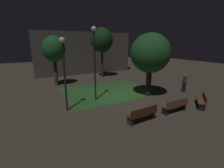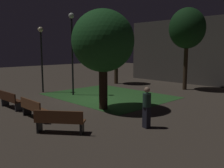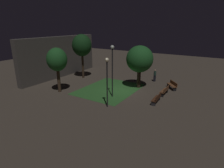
{
  "view_description": "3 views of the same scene",
  "coord_description": "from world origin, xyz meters",
  "px_view_note": "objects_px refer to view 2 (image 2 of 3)",
  "views": [
    {
      "loc": [
        -6.5,
        -10.53,
        4.19
      ],
      "look_at": [
        -0.54,
        0.39,
        0.96
      ],
      "focal_mm": 25.4,
      "sensor_mm": 36.0,
      "label": 1
    },
    {
      "loc": [
        11.06,
        -9.09,
        3.04
      ],
      "look_at": [
        0.75,
        0.84,
        0.96
      ],
      "focal_mm": 38.89,
      "sensor_mm": 36.0,
      "label": 2
    },
    {
      "loc": [
        -17.47,
        -9.44,
        7.2
      ],
      "look_at": [
        -0.87,
        0.87,
        0.9
      ],
      "focal_mm": 29.72,
      "sensor_mm": 36.0,
      "label": 3
    }
  ],
  "objects_px": {
    "bench_by_lamp": "(60,121)",
    "pedestrian": "(147,106)",
    "lamp_post_near_wall": "(41,48)",
    "tree_back_right": "(187,29)",
    "lamp_post_path_center": "(72,41)",
    "bench_path_side": "(33,108)",
    "tree_right_canopy": "(103,42)",
    "tree_lawn_side": "(116,43)",
    "bench_corner": "(10,99)"
  },
  "relations": [
    {
      "from": "bench_by_lamp",
      "to": "pedestrian",
      "type": "bearing_deg",
      "value": 57.54
    },
    {
      "from": "lamp_post_near_wall",
      "to": "pedestrian",
      "type": "bearing_deg",
      "value": -5.43
    },
    {
      "from": "tree_back_right",
      "to": "lamp_post_path_center",
      "type": "relative_size",
      "value": 1.13
    },
    {
      "from": "bench_path_side",
      "to": "tree_right_canopy",
      "type": "height_order",
      "value": "tree_right_canopy"
    },
    {
      "from": "tree_right_canopy",
      "to": "tree_lawn_side",
      "type": "height_order",
      "value": "tree_right_canopy"
    },
    {
      "from": "tree_right_canopy",
      "to": "tree_lawn_side",
      "type": "distance_m",
      "value": 9.16
    },
    {
      "from": "bench_by_lamp",
      "to": "tree_lawn_side",
      "type": "relative_size",
      "value": 0.35
    },
    {
      "from": "bench_corner",
      "to": "lamp_post_near_wall",
      "type": "relative_size",
      "value": 0.4
    },
    {
      "from": "tree_right_canopy",
      "to": "tree_lawn_side",
      "type": "relative_size",
      "value": 1.01
    },
    {
      "from": "bench_path_side",
      "to": "lamp_post_path_center",
      "type": "distance_m",
      "value": 6.41
    },
    {
      "from": "pedestrian",
      "to": "tree_lawn_side",
      "type": "bearing_deg",
      "value": 140.64
    },
    {
      "from": "bench_corner",
      "to": "bench_path_side",
      "type": "height_order",
      "value": "same"
    },
    {
      "from": "bench_corner",
      "to": "tree_back_right",
      "type": "height_order",
      "value": "tree_back_right"
    },
    {
      "from": "lamp_post_near_wall",
      "to": "lamp_post_path_center",
      "type": "bearing_deg",
      "value": 21.38
    },
    {
      "from": "tree_right_canopy",
      "to": "bench_path_side",
      "type": "bearing_deg",
      "value": -102.82
    },
    {
      "from": "bench_corner",
      "to": "pedestrian",
      "type": "xyz_separation_m",
      "value": [
        6.73,
        2.6,
        0.37
      ]
    },
    {
      "from": "pedestrian",
      "to": "tree_back_right",
      "type": "bearing_deg",
      "value": 111.23
    },
    {
      "from": "tree_lawn_side",
      "to": "tree_back_right",
      "type": "distance_m",
      "value": 6.08
    },
    {
      "from": "bench_path_side",
      "to": "pedestrian",
      "type": "xyz_separation_m",
      "value": [
        4.16,
        2.6,
        0.37
      ]
    },
    {
      "from": "bench_corner",
      "to": "tree_right_canopy",
      "type": "relative_size",
      "value": 0.37
    },
    {
      "from": "tree_right_canopy",
      "to": "lamp_post_near_wall",
      "type": "height_order",
      "value": "tree_right_canopy"
    },
    {
      "from": "tree_back_right",
      "to": "lamp_post_near_wall",
      "type": "relative_size",
      "value": 1.32
    },
    {
      "from": "bench_by_lamp",
      "to": "pedestrian",
      "type": "height_order",
      "value": "pedestrian"
    },
    {
      "from": "bench_corner",
      "to": "bench_by_lamp",
      "type": "height_order",
      "value": "same"
    },
    {
      "from": "lamp_post_path_center",
      "to": "lamp_post_near_wall",
      "type": "distance_m",
      "value": 2.58
    },
    {
      "from": "tree_lawn_side",
      "to": "lamp_post_path_center",
      "type": "bearing_deg",
      "value": -72.78
    },
    {
      "from": "tree_lawn_side",
      "to": "lamp_post_near_wall",
      "type": "distance_m",
      "value": 6.8
    },
    {
      "from": "bench_corner",
      "to": "lamp_post_near_wall",
      "type": "height_order",
      "value": "lamp_post_near_wall"
    },
    {
      "from": "tree_lawn_side",
      "to": "lamp_post_path_center",
      "type": "distance_m",
      "value": 6.11
    },
    {
      "from": "bench_corner",
      "to": "bench_path_side",
      "type": "distance_m",
      "value": 2.57
    },
    {
      "from": "pedestrian",
      "to": "tree_right_canopy",
      "type": "bearing_deg",
      "value": 166.8
    },
    {
      "from": "tree_right_canopy",
      "to": "tree_lawn_side",
      "type": "bearing_deg",
      "value": 131.01
    },
    {
      "from": "tree_right_canopy",
      "to": "lamp_post_path_center",
      "type": "height_order",
      "value": "lamp_post_path_center"
    },
    {
      "from": "tree_lawn_side",
      "to": "lamp_post_near_wall",
      "type": "relative_size",
      "value": 1.08
    },
    {
      "from": "tree_back_right",
      "to": "lamp_post_path_center",
      "type": "xyz_separation_m",
      "value": [
        -4.02,
        -7.32,
        -0.95
      ]
    },
    {
      "from": "lamp_post_near_wall",
      "to": "tree_lawn_side",
      "type": "bearing_deg",
      "value": 85.3
    },
    {
      "from": "tree_right_canopy",
      "to": "pedestrian",
      "type": "xyz_separation_m",
      "value": [
        3.39,
        -0.79,
        -2.55
      ]
    },
    {
      "from": "tree_back_right",
      "to": "pedestrian",
      "type": "height_order",
      "value": "tree_back_right"
    },
    {
      "from": "bench_corner",
      "to": "lamp_post_near_wall",
      "type": "xyz_separation_m",
      "value": [
        -3.22,
        3.55,
        2.6
      ]
    },
    {
      "from": "tree_lawn_side",
      "to": "lamp_post_path_center",
      "type": "height_order",
      "value": "lamp_post_path_center"
    },
    {
      "from": "bench_path_side",
      "to": "tree_back_right",
      "type": "relative_size",
      "value": 0.3
    },
    {
      "from": "bench_path_side",
      "to": "lamp_post_path_center",
      "type": "bearing_deg",
      "value": 127.45
    },
    {
      "from": "lamp_post_path_center",
      "to": "lamp_post_near_wall",
      "type": "xyz_separation_m",
      "value": [
        -2.36,
        -0.93,
        -0.45
      ]
    },
    {
      "from": "tree_right_canopy",
      "to": "pedestrian",
      "type": "bearing_deg",
      "value": -13.2
    },
    {
      "from": "lamp_post_path_center",
      "to": "tree_lawn_side",
      "type": "bearing_deg",
      "value": 107.22
    },
    {
      "from": "bench_by_lamp",
      "to": "lamp_post_path_center",
      "type": "bearing_deg",
      "value": 141.41
    },
    {
      "from": "bench_path_side",
      "to": "pedestrian",
      "type": "height_order",
      "value": "pedestrian"
    },
    {
      "from": "bench_path_side",
      "to": "tree_right_canopy",
      "type": "xyz_separation_m",
      "value": [
        0.77,
        3.4,
        2.92
      ]
    },
    {
      "from": "bench_path_side",
      "to": "pedestrian",
      "type": "distance_m",
      "value": 4.92
    },
    {
      "from": "bench_corner",
      "to": "tree_back_right",
      "type": "bearing_deg",
      "value": 74.99
    }
  ]
}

